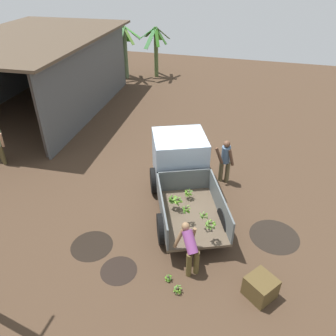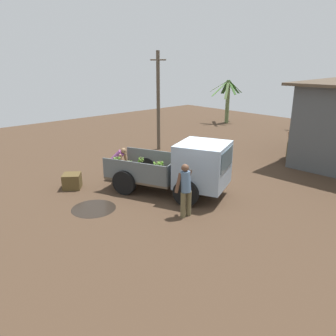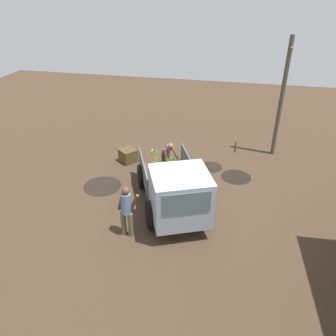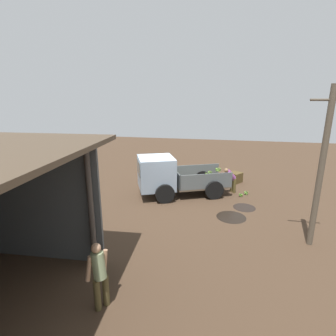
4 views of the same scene
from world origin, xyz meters
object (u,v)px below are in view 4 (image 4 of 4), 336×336
(banana_bunch_on_ground_1, at_px, (241,195))
(utility_pole, at_px, (321,168))
(cargo_truck, at_px, (165,175))
(person_bystander_near_shed, at_px, (99,273))
(person_foreground_visitor, at_px, (151,169))
(person_worker_loading, at_px, (230,178))
(banana_bunch_on_ground_0, at_px, (246,193))
(wooden_crate_0, at_px, (235,177))

(banana_bunch_on_ground_1, bearing_deg, utility_pole, 116.39)
(cargo_truck, xyz_separation_m, person_bystander_near_shed, (-0.03, 7.21, -0.15))
(person_foreground_visitor, xyz_separation_m, person_worker_loading, (-4.20, 0.32, -0.16))
(person_foreground_visitor, xyz_separation_m, banana_bunch_on_ground_0, (-5.01, 0.43, -0.83))
(person_worker_loading, relative_size, person_bystander_near_shed, 0.82)
(cargo_truck, bearing_deg, banana_bunch_on_ground_0, 169.83)
(cargo_truck, xyz_separation_m, person_foreground_visitor, (1.03, -1.34, -0.11))
(cargo_truck, distance_m, utility_pole, 6.76)
(person_foreground_visitor, distance_m, banana_bunch_on_ground_0, 5.09)
(person_bystander_near_shed, distance_m, banana_bunch_on_ground_0, 9.07)
(banana_bunch_on_ground_0, bearing_deg, person_worker_loading, -7.35)
(person_worker_loading, distance_m, banana_bunch_on_ground_0, 1.05)
(utility_pole, xyz_separation_m, wooden_crate_0, (2.15, -6.20, -2.34))
(cargo_truck, bearing_deg, utility_pole, 126.24)
(cargo_truck, xyz_separation_m, wooden_crate_0, (-3.51, -2.84, -0.77))
(wooden_crate_0, bearing_deg, person_worker_loading, 79.55)
(cargo_truck, bearing_deg, banana_bunch_on_ground_1, 166.01)
(wooden_crate_0, bearing_deg, banana_bunch_on_ground_1, 94.89)
(utility_pole, bearing_deg, banana_bunch_on_ground_0, -68.47)
(person_worker_loading, bearing_deg, person_foreground_visitor, -42.00)
(person_bystander_near_shed, bearing_deg, utility_pole, -110.82)
(utility_pole, bearing_deg, wooden_crate_0, -70.86)
(banana_bunch_on_ground_0, xyz_separation_m, wooden_crate_0, (0.47, -1.93, 0.18))
(utility_pole, xyz_separation_m, person_bystander_near_shed, (5.63, 3.86, -1.72))
(person_foreground_visitor, distance_m, banana_bunch_on_ground_1, 4.87)
(utility_pole, relative_size, person_foreground_visitor, 3.02)
(banana_bunch_on_ground_0, height_order, wooden_crate_0, wooden_crate_0)
(wooden_crate_0, bearing_deg, banana_bunch_on_ground_0, 103.61)
(person_foreground_visitor, relative_size, person_bystander_near_shed, 1.04)
(banana_bunch_on_ground_0, bearing_deg, cargo_truck, 12.94)
(person_foreground_visitor, bearing_deg, wooden_crate_0, 22.27)
(person_bystander_near_shed, xyz_separation_m, banana_bunch_on_ground_0, (-3.95, -8.12, -0.79))
(person_bystander_near_shed, bearing_deg, person_foreground_visitor, -48.17)
(person_worker_loading, relative_size, banana_bunch_on_ground_0, 5.91)
(person_bystander_near_shed, bearing_deg, person_worker_loading, -76.15)
(person_worker_loading, height_order, banana_bunch_on_ground_0, person_worker_loading)
(banana_bunch_on_ground_1, bearing_deg, person_bystander_near_shed, 64.79)
(banana_bunch_on_ground_0, bearing_deg, utility_pole, 111.53)
(person_bystander_near_shed, bearing_deg, wooden_crate_0, -74.33)
(person_worker_loading, xyz_separation_m, wooden_crate_0, (-0.34, -1.83, -0.49))
(person_worker_loading, bearing_deg, person_bystander_near_shed, 31.48)
(person_foreground_visitor, relative_size, person_worker_loading, 1.27)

